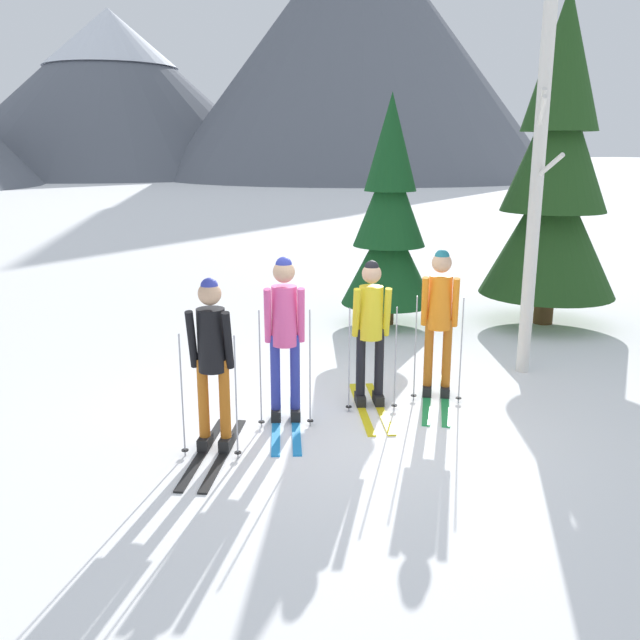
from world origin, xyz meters
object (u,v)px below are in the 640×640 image
(skier_in_yellow, at_px, (370,325))
(skier_in_orange, at_px, (439,317))
(skier_in_black, at_px, (212,354))
(birch_tree_tall, at_px, (537,181))
(pine_tree_near, at_px, (555,177))
(pine_tree_mid, at_px, (389,222))
(skier_in_pink, at_px, (285,331))

(skier_in_yellow, xyz_separation_m, skier_in_orange, (0.90, -0.05, 0.03))
(skier_in_black, relative_size, birch_tree_tall, 0.35)
(skier_in_orange, height_order, birch_tree_tall, birch_tree_tall)
(pine_tree_near, xyz_separation_m, pine_tree_mid, (-2.59, 0.96, -0.75))
(skier_in_pink, bearing_deg, pine_tree_near, 24.23)
(pine_tree_mid, distance_m, birch_tree_tall, 3.18)
(skier_in_black, xyz_separation_m, birch_tree_tall, (4.50, 0.91, 1.57))
(skier_in_black, height_order, pine_tree_near, pine_tree_near)
(skier_in_orange, xyz_separation_m, pine_tree_mid, (1.05, 3.44, 0.76))
(skier_in_yellow, bearing_deg, skier_in_black, -164.82)
(pine_tree_mid, bearing_deg, skier_in_pink, -131.00)
(skier_in_orange, relative_size, birch_tree_tall, 0.36)
(skier_in_pink, height_order, pine_tree_mid, pine_tree_mid)
(skier_in_orange, bearing_deg, skier_in_black, -170.30)
(skier_in_black, bearing_deg, pine_tree_mid, 45.02)
(pine_tree_mid, bearing_deg, skier_in_yellow, -119.84)
(skier_in_black, bearing_deg, skier_in_orange, 9.70)
(pine_tree_near, height_order, birch_tree_tall, pine_tree_near)
(pine_tree_near, bearing_deg, skier_in_black, -155.46)
(skier_in_pink, bearing_deg, pine_tree_mid, 49.00)
(skier_in_black, relative_size, skier_in_orange, 0.97)
(skier_in_pink, relative_size, pine_tree_near, 0.34)
(skier_in_pink, distance_m, birch_tree_tall, 3.94)
(skier_in_yellow, height_order, pine_tree_mid, pine_tree_mid)
(skier_in_yellow, relative_size, pine_tree_mid, 0.45)
(skier_in_yellow, xyz_separation_m, pine_tree_mid, (1.95, 3.40, 0.79))
(skier_in_pink, bearing_deg, skier_in_orange, 1.31)
(skier_in_black, xyz_separation_m, skier_in_orange, (2.88, 0.49, 0.01))
(pine_tree_near, bearing_deg, birch_tree_tall, -134.34)
(pine_tree_near, distance_m, pine_tree_mid, 2.86)
(skier_in_pink, bearing_deg, skier_in_black, -153.60)
(skier_in_pink, relative_size, skier_in_yellow, 1.06)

